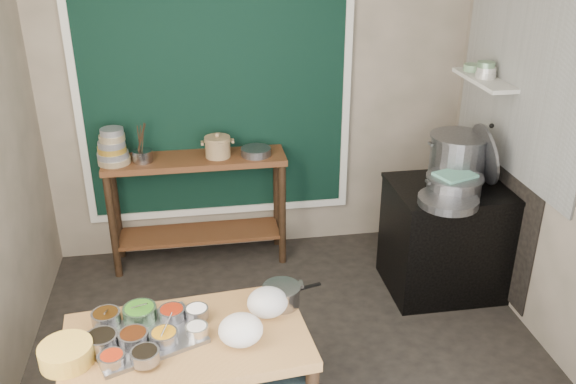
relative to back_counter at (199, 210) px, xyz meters
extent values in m
cube|color=#2B2621|center=(0.55, -1.28, -0.48)|extent=(3.50, 3.00, 0.02)
cube|color=gray|center=(0.55, 0.23, 0.92)|extent=(3.50, 0.02, 2.80)
cube|color=gray|center=(2.31, -1.28, 0.92)|extent=(0.02, 3.00, 2.80)
cube|color=black|center=(0.20, 0.19, 0.88)|extent=(2.10, 0.02, 1.90)
cube|color=#B2B2AA|center=(2.29, -0.73, 1.38)|extent=(0.02, 1.70, 1.70)
cube|color=black|center=(2.29, -0.63, 0.22)|extent=(0.01, 1.30, 1.30)
cube|color=beige|center=(2.18, -0.43, 1.12)|extent=(0.22, 0.70, 0.03)
cube|color=brown|center=(0.00, 0.00, 0.00)|extent=(1.45, 0.40, 0.95)
cube|color=black|center=(1.90, -0.73, -0.05)|extent=(0.90, 0.68, 0.85)
cube|color=black|center=(1.90, -0.73, 0.39)|extent=(0.92, 0.69, 0.03)
cube|color=gray|center=(-0.30, -2.01, 0.29)|extent=(0.64, 0.56, 0.02)
cylinder|color=gray|center=(-0.51, -2.06, 0.33)|extent=(0.16, 0.16, 0.06)
cylinder|color=silver|center=(-0.05, -2.05, 0.33)|extent=(0.12, 0.12, 0.05)
cylinder|color=gray|center=(-0.17, -1.89, 0.33)|extent=(0.14, 0.14, 0.06)
cylinder|color=gray|center=(-0.36, -2.07, 0.33)|extent=(0.15, 0.15, 0.06)
cylinder|color=gray|center=(-0.21, -2.08, 0.33)|extent=(0.14, 0.14, 0.06)
cylinder|color=gray|center=(-0.51, -1.87, 0.33)|extent=(0.15, 0.15, 0.06)
cylinder|color=gray|center=(-0.30, -2.21, 0.33)|extent=(0.14, 0.14, 0.06)
cylinder|color=gray|center=(-0.45, -2.21, 0.33)|extent=(0.13, 0.13, 0.05)
cylinder|color=gray|center=(-0.34, -1.86, 0.33)|extent=(0.18, 0.18, 0.07)
cylinder|color=gray|center=(-0.04, -1.90, 0.33)|extent=(0.13, 0.13, 0.06)
cylinder|color=gold|center=(-0.67, -2.13, 0.33)|extent=(0.33, 0.33, 0.10)
ellipsoid|color=white|center=(0.17, -2.13, 0.36)|extent=(0.29, 0.27, 0.17)
ellipsoid|color=white|center=(0.34, -1.91, 0.36)|extent=(0.27, 0.25, 0.17)
cylinder|color=tan|center=(-0.62, -0.03, 0.50)|extent=(0.25, 0.25, 0.05)
cylinder|color=gray|center=(-0.62, -0.03, 0.55)|extent=(0.24, 0.24, 0.05)
cylinder|color=gold|center=(-0.62, -0.03, 0.59)|extent=(0.22, 0.22, 0.05)
cylinder|color=gray|center=(-0.62, -0.03, 0.64)|extent=(0.21, 0.21, 0.05)
cylinder|color=tan|center=(-0.62, -0.03, 0.69)|extent=(0.20, 0.20, 0.05)
cylinder|color=gray|center=(-0.62, -0.03, 0.73)|extent=(0.18, 0.18, 0.05)
cylinder|color=gray|center=(-0.40, -0.04, 0.52)|extent=(0.19, 0.19, 0.10)
cylinder|color=gray|center=(0.49, -0.04, 0.51)|extent=(0.31, 0.31, 0.06)
cylinder|color=gray|center=(2.13, -0.69, 0.63)|extent=(0.14, 0.47, 0.46)
cube|color=#64AB9E|center=(1.84, -0.84, 0.55)|extent=(0.32, 0.28, 0.02)
cylinder|color=gray|center=(1.73, -1.01, 0.43)|extent=(0.51, 0.51, 0.06)
cylinder|color=silver|center=(2.18, -0.43, 1.16)|extent=(0.15, 0.15, 0.04)
cylinder|color=silver|center=(2.18, -0.43, 1.20)|extent=(0.14, 0.14, 0.04)
cylinder|color=gray|center=(2.18, -0.43, 1.24)|extent=(0.13, 0.13, 0.04)
cylinder|color=gray|center=(2.18, -0.21, 1.17)|extent=(0.16, 0.16, 0.05)
camera|label=1|loc=(0.01, -4.62, 2.28)|focal=38.00mm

